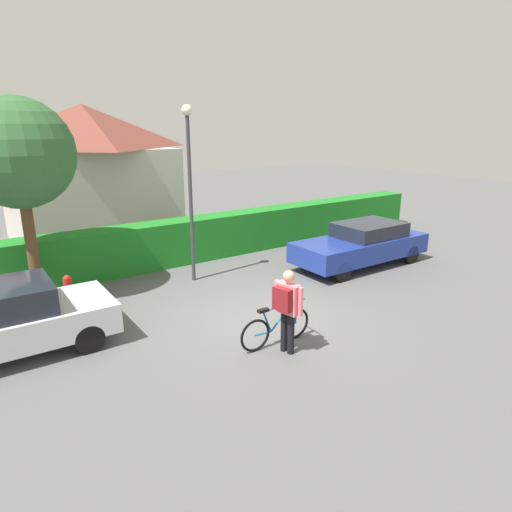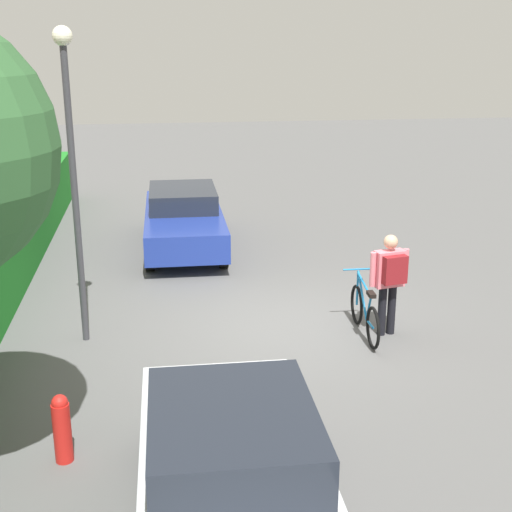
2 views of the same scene
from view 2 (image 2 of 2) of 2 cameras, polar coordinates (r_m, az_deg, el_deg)
name	(u,v)px [view 2 (image 2 of 2)]	position (r m, az deg, el deg)	size (l,w,h in m)	color
ground_plane	(288,326)	(11.39, 2.69, -5.81)	(60.00, 60.00, 0.00)	#555555
parked_car_near	(233,476)	(6.57, -1.89, -17.68)	(3.99, 1.73, 1.37)	silver
parked_car_far	(184,218)	(15.58, -5.98, 3.13)	(4.44, 1.74, 1.31)	navy
bicycle	(365,313)	(11.05, 8.93, -4.68)	(1.63, 0.50, 0.95)	black
person_rider	(390,276)	(10.91, 10.97, -1.59)	(0.41, 0.65, 1.64)	black
street_lamp	(71,149)	(10.41, -14.98, 8.52)	(0.28, 0.28, 4.67)	#38383D
fire_hydrant	(62,428)	(8.09, -15.69, -13.45)	(0.20, 0.20, 0.81)	red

